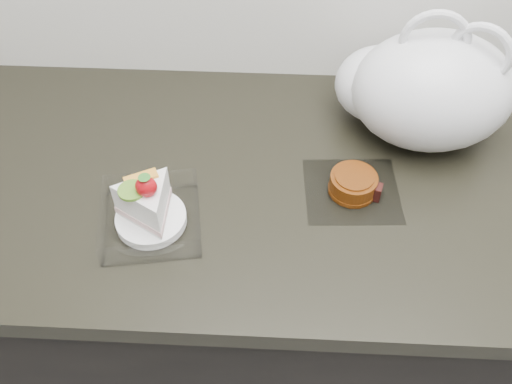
# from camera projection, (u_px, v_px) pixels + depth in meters

# --- Properties ---
(counter) EXTENTS (2.04, 0.64, 0.90)m
(counter) POSITION_uv_depth(u_px,v_px,m) (349.00, 305.00, 1.38)
(counter) COLOR black
(counter) RESTS_ON ground
(cake_tray) EXTENTS (0.19, 0.19, 0.13)m
(cake_tray) POSITION_uv_depth(u_px,v_px,m) (149.00, 211.00, 0.95)
(cake_tray) COLOR white
(cake_tray) RESTS_ON counter
(mooncake_wrap) EXTENTS (0.18, 0.17, 0.04)m
(mooncake_wrap) POSITION_uv_depth(u_px,v_px,m) (354.00, 185.00, 1.01)
(mooncake_wrap) COLOR white
(mooncake_wrap) RESTS_ON counter
(plastic_bag) EXTENTS (0.37, 0.30, 0.27)m
(plastic_bag) POSITION_uv_depth(u_px,v_px,m) (422.00, 89.00, 1.05)
(plastic_bag) COLOR white
(plastic_bag) RESTS_ON counter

